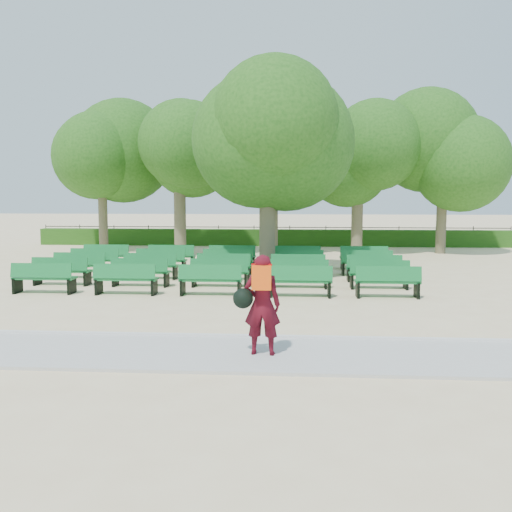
% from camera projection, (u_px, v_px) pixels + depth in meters
% --- Properties ---
extents(ground, '(120.00, 120.00, 0.00)m').
position_uv_depth(ground, '(252.00, 288.00, 17.63)').
color(ground, beige).
extents(paving, '(30.00, 2.20, 0.06)m').
position_uv_depth(paving, '(221.00, 354.00, 10.29)').
color(paving, '#B1B1AD').
rests_on(paving, ground).
extents(curb, '(30.00, 0.12, 0.10)m').
position_uv_depth(curb, '(228.00, 337.00, 11.43)').
color(curb, silver).
rests_on(curb, ground).
extents(hedge, '(26.00, 0.70, 0.90)m').
position_uv_depth(hedge, '(272.00, 238.00, 31.46)').
color(hedge, '#255516').
rests_on(hedge, ground).
extents(fence, '(26.00, 0.10, 1.02)m').
position_uv_depth(fence, '(272.00, 245.00, 31.90)').
color(fence, black).
rests_on(fence, ground).
extents(tree_line, '(21.80, 6.80, 7.04)m').
position_uv_depth(tree_line, '(268.00, 253.00, 27.54)').
color(tree_line, '#285D19').
rests_on(tree_line, ground).
extents(bench_array, '(1.81, 0.60, 1.13)m').
position_uv_depth(bench_array, '(224.00, 277.00, 19.24)').
color(bench_array, '#136D2F').
rests_on(bench_array, ground).
extents(tree_among, '(5.25, 5.25, 7.17)m').
position_uv_depth(tree_among, '(267.00, 138.00, 19.32)').
color(tree_among, brown).
rests_on(tree_among, ground).
extents(person, '(0.85, 0.52, 1.79)m').
position_uv_depth(person, '(261.00, 303.00, 10.06)').
color(person, '#490A14').
rests_on(person, ground).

